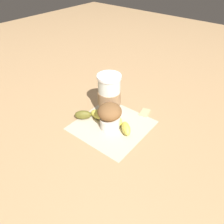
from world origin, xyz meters
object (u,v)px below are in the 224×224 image
at_px(banana, 106,119).
at_px(coffee_cup, 109,95).
at_px(muffin, 110,115).
at_px(sugar_packet, 145,112).

bearing_deg(banana, coffee_cup, 118.68).
xyz_separation_m(muffin, sugar_packet, (0.05, 0.14, -0.05)).
xyz_separation_m(coffee_cup, muffin, (0.05, -0.06, -0.03)).
bearing_deg(coffee_cup, muffin, -48.69).
xyz_separation_m(muffin, banana, (-0.03, 0.01, -0.03)).
bearing_deg(muffin, sugar_packet, 71.55).
bearing_deg(muffin, coffee_cup, 131.31).
distance_m(muffin, sugar_packet, 0.16).
distance_m(coffee_cup, muffin, 0.09).
bearing_deg(coffee_cup, banana, -61.32).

